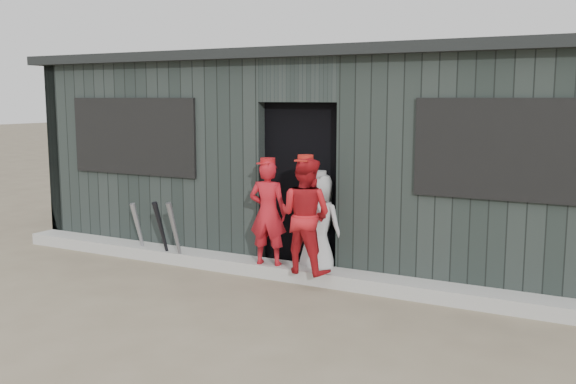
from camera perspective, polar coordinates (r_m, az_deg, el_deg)
The scene contains 9 objects.
ground at distance 5.96m, azimuth -8.29°, elevation -11.81°, with size 80.00×80.00×0.00m, color #6D604B.
curb at distance 7.41m, azimuth 0.07°, elevation -7.07°, with size 8.00×0.36×0.15m, color #A3A39E.
bat_left at distance 8.44m, azimuth -13.11°, elevation -3.33°, with size 0.07×0.07×0.75m, color gray.
bat_mid at distance 7.93m, azimuth -9.97°, elevation -3.72°, with size 0.07×0.07×0.82m, color slate.
bat_right at distance 8.07m, azimuth -11.12°, elevation -3.55°, with size 0.07×0.07×0.83m, color black.
player_red_left at distance 7.31m, azimuth -1.79°, elevation -1.86°, with size 0.44×0.29×1.20m, color #B11520.
player_red_right at distance 6.97m, azimuth 1.55°, elevation -2.08°, with size 0.62×0.48×1.27m, color red.
player_grey_back at distance 7.33m, azimuth 2.73°, elevation -3.00°, with size 0.59×0.38×1.21m, color #ACACAC.
dugout at distance 8.71m, azimuth 5.26°, elevation 3.31°, with size 8.30×3.30×2.62m.
Camera 1 is at (3.33, -4.50, 2.05)m, focal length 40.00 mm.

